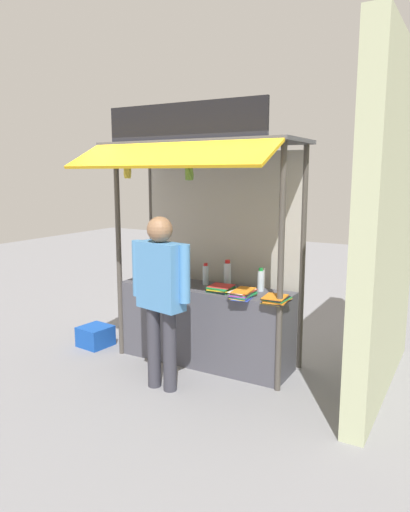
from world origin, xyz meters
name	(u,v)px	position (x,y,z in m)	size (l,w,h in m)	color
ground_plane	(205,361)	(0.00, 0.00, 0.00)	(20.00, 20.00, 0.00)	gray
stall_counter	(205,324)	(0.00, 0.00, 0.44)	(1.98, 0.56, 0.88)	#4C4C56
stall_structure	(209,216)	(0.00, 0.08, 1.66)	(2.18, 1.39, 2.81)	#4C4742
water_bottle_center	(261,280)	(0.61, 0.13, 0.99)	(0.07, 0.07, 0.25)	silver
water_bottle_far_left	(171,269)	(-0.52, 0.09, 1.01)	(0.08, 0.08, 0.28)	silver
water_bottle_far_right	(206,275)	(-0.05, 0.10, 0.99)	(0.07, 0.07, 0.25)	silver
water_bottle_back_left	(227,274)	(0.21, 0.14, 1.02)	(0.08, 0.08, 0.30)	silver
water_bottle_front_left	(168,268)	(-0.60, 0.15, 1.01)	(0.08, 0.08, 0.28)	silver
magazine_stack_right	(151,277)	(-0.73, -0.01, 0.92)	(0.21, 0.30, 0.08)	orange
magazine_stack_front_right	(221,288)	(0.25, -0.10, 0.91)	(0.27, 0.25, 0.07)	green
magazine_stack_left	(243,294)	(0.57, -0.21, 0.92)	(0.22, 0.32, 0.09)	blue
magazine_stack_mid_right	(276,299)	(0.93, -0.22, 0.91)	(0.25, 0.29, 0.06)	yellow
banana_bunch_rightmost	(127,172)	(-0.75, -0.38, 2.14)	(0.10, 0.10, 0.26)	#332D23
banana_bunch_leftmost	(189,173)	(0.03, -0.38, 2.13)	(0.10, 0.10, 0.27)	#332D23
vendor_person	(161,287)	(-0.03, -0.81, 1.04)	(0.65, 0.30, 1.73)	#383842
plastic_crate	(95,336)	(-1.44, -0.24, 0.12)	(0.35, 0.35, 0.25)	#194CB2
neighbour_wall	(389,225)	(1.85, 0.30, 1.64)	(0.20, 2.40, 3.28)	#B4BD95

